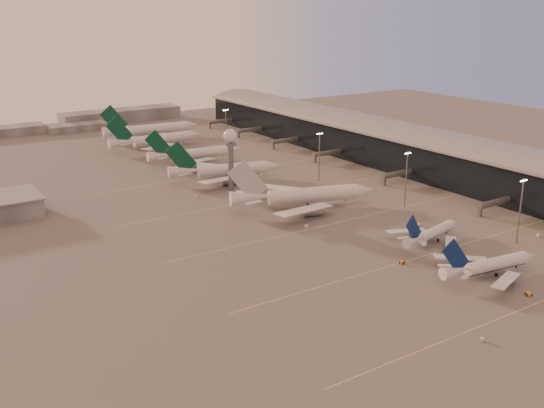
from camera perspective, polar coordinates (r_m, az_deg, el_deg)
ground at (r=211.90m, az=11.72°, el=-6.54°), size 700.00×700.00×0.00m
taxiway_markings at (r=269.04m, az=7.85°, el=-1.10°), size 180.00×185.25×0.02m
terminal at (r=356.12m, az=11.66°, el=5.04°), size 57.00×362.00×23.04m
radar_tower at (r=299.66m, az=-3.74°, el=5.10°), size 6.40×6.40×31.10m
mast_a at (r=249.84m, az=21.38°, el=-0.32°), size 3.60×0.56×25.00m
mast_b at (r=281.09m, az=11.95°, el=2.41°), size 3.60×0.56×25.00m
mast_c at (r=317.66m, az=4.26°, el=4.46°), size 3.60×0.56×25.00m
mast_d at (r=390.11m, az=-4.14°, el=6.89°), size 3.60×0.56×25.00m
distant_horizon at (r=487.76m, az=-16.20°, el=7.20°), size 165.00×37.50×9.00m
narrowbody_near at (r=219.68m, az=18.93°, el=-5.37°), size 40.30×31.97×15.79m
narrowbody_mid at (r=244.45m, az=14.17°, el=-2.69°), size 36.20×28.58×14.33m
widebody_white at (r=277.54m, az=2.90°, el=0.49°), size 63.70×50.24×23.23m
greentail_a at (r=323.25m, az=-4.20°, el=2.87°), size 56.78×45.18×21.24m
greentail_b at (r=361.28m, az=-6.85°, el=4.32°), size 55.87×44.86×20.34m
greentail_c at (r=400.55m, az=-10.31°, el=5.51°), size 61.36×49.58×22.29m
greentail_d at (r=432.74m, az=-10.68°, el=6.41°), size 66.28×53.37×24.07m
gsv_truck_a at (r=179.99m, az=18.31°, el=-11.25°), size 5.25×4.46×2.07m
gsv_tug_near at (r=210.60m, az=22.01°, el=-7.50°), size 3.84×4.42×1.08m
gsv_catering_a at (r=263.51m, az=22.85°, el=-2.24°), size 5.84×3.27×4.55m
gsv_tug_mid at (r=222.94m, az=11.56°, el=-5.14°), size 3.74×4.33×1.06m
gsv_truck_b at (r=261.18m, az=13.10°, el=-1.70°), size 6.10×3.02×2.35m
gsv_truck_c at (r=253.32m, az=3.12°, el=-1.85°), size 5.82×5.74×2.43m
gsv_catering_b at (r=298.80m, az=8.33°, el=1.11°), size 4.68×3.13×3.53m
gsv_tug_far at (r=294.66m, az=0.48°, el=0.81°), size 2.92×3.72×0.93m
gsv_truck_d at (r=294.78m, az=-6.89°, el=0.79°), size 3.05×5.17×1.97m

